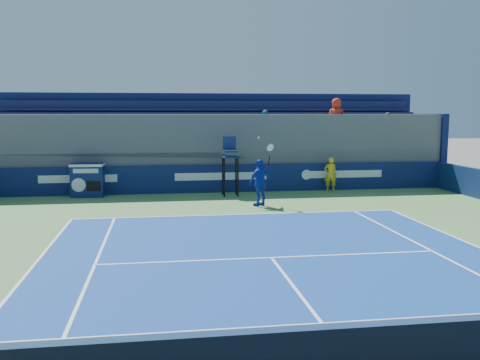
{
  "coord_description": "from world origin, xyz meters",
  "views": [
    {
      "loc": [
        -2.58,
        -5.8,
        3.48
      ],
      "look_at": [
        0.0,
        11.5,
        1.25
      ],
      "focal_mm": 40.0,
      "sensor_mm": 36.0,
      "label": 1
    }
  ],
  "objects": [
    {
      "name": "back_hoarding",
      "position": [
        0.0,
        17.1,
        0.6
      ],
      "size": [
        20.4,
        0.21,
        1.2
      ],
      "color": "#0D1948",
      "rests_on": "ground"
    },
    {
      "name": "umpire_chair",
      "position": [
        0.27,
        16.1,
        1.53
      ],
      "size": [
        0.7,
        0.7,
        2.48
      ],
      "color": "black",
      "rests_on": "ground"
    },
    {
      "name": "stadium_seating",
      "position": [
        0.02,
        19.15,
        1.83
      ],
      "size": [
        21.0,
        4.05,
        4.4
      ],
      "color": "#505055",
      "rests_on": "ground"
    },
    {
      "name": "match_clock",
      "position": [
        -5.57,
        16.64,
        0.74
      ],
      "size": [
        1.35,
        0.79,
        1.4
      ],
      "color": "#101C53",
      "rests_on": "ground"
    },
    {
      "name": "tennis_net",
      "position": [
        0.0,
        0.0,
        0.56
      ],
      "size": [
        11.65,
        0.08,
        1.1
      ],
      "color": "black",
      "rests_on": "ground"
    },
    {
      "name": "ball_person",
      "position": [
        4.75,
        16.54,
        0.77
      ],
      "size": [
        0.62,
        0.48,
        1.52
      ],
      "primitive_type": "imported",
      "rotation": [
        0.0,
        0.0,
        2.92
      ],
      "color": "yellow",
      "rests_on": "apron"
    },
    {
      "name": "tennis_player",
      "position": [
        1.05,
        13.44,
        0.89
      ],
      "size": [
        1.11,
        0.86,
        2.57
      ],
      "color": "#1332A1",
      "rests_on": "apron"
    }
  ]
}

